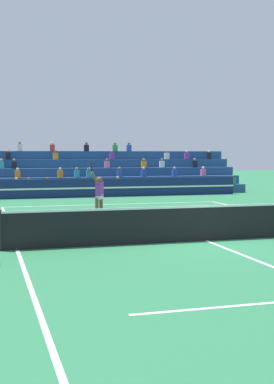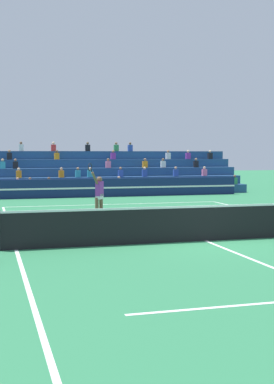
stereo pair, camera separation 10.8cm
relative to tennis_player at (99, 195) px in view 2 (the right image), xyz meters
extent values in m
plane|color=#2D7A4C|center=(2.08, -5.53, -0.98)|extent=(120.00, 120.00, 0.00)
cube|color=white|center=(2.08, 6.37, -0.98)|extent=(11.00, 0.10, 0.01)
cube|color=white|center=(-3.42, -5.53, -0.98)|extent=(0.10, 23.80, 0.01)
cube|color=white|center=(2.08, 0.89, -0.98)|extent=(8.25, 0.10, 0.01)
cube|color=white|center=(2.08, -5.53, -0.98)|extent=(0.10, 12.85, 0.01)
cube|color=black|center=(2.08, -5.53, -0.48)|extent=(11.90, 0.02, 1.00)
cube|color=white|center=(2.08, -5.53, 0.05)|extent=(11.90, 0.04, 0.06)
cube|color=navy|center=(2.08, 11.11, -0.43)|extent=(18.00, 0.24, 1.10)
cube|color=white|center=(2.08, 10.98, -0.43)|extent=(18.00, 0.02, 0.10)
cube|color=navy|center=(2.08, 12.38, -0.71)|extent=(20.70, 0.95, 0.55)
cube|color=purple|center=(-2.39, 12.21, -0.21)|extent=(0.32, 0.22, 0.44)
sphere|color=tan|center=(-2.39, 12.21, 0.11)|extent=(0.18, 0.18, 0.18)
cube|color=#338C4C|center=(11.69, 12.21, -0.21)|extent=(0.32, 0.22, 0.44)
sphere|color=brown|center=(11.69, 12.21, 0.11)|extent=(0.18, 0.18, 0.18)
cube|color=#338C4C|center=(-0.55, 12.21, -0.21)|extent=(0.32, 0.22, 0.44)
sphere|color=brown|center=(-0.55, 12.21, 0.11)|extent=(0.18, 0.18, 0.18)
cube|color=#B2B2B7|center=(3.79, 12.21, -0.21)|extent=(0.32, 0.22, 0.44)
sphere|color=tan|center=(3.79, 12.21, 0.11)|extent=(0.18, 0.18, 0.18)
cube|color=#338C4C|center=(-1.67, 12.21, -0.21)|extent=(0.32, 0.22, 0.44)
sphere|color=brown|center=(-1.67, 12.21, 0.11)|extent=(0.18, 0.18, 0.18)
cube|color=navy|center=(2.08, 13.33, -0.43)|extent=(20.70, 0.95, 1.10)
cube|color=teal|center=(2.13, 13.16, 0.34)|extent=(0.32, 0.22, 0.44)
sphere|color=beige|center=(2.13, 13.16, 0.66)|extent=(0.18, 0.18, 0.18)
cube|color=#2D4CA5|center=(5.74, 13.16, 0.34)|extent=(0.32, 0.22, 0.44)
sphere|color=beige|center=(5.74, 13.16, 0.66)|extent=(0.18, 0.18, 0.18)
cube|color=#2D4CA5|center=(7.88, 13.16, 0.34)|extent=(0.32, 0.22, 0.44)
sphere|color=tan|center=(7.88, 13.16, 0.66)|extent=(0.18, 0.18, 0.18)
cube|color=pink|center=(9.92, 13.16, 0.34)|extent=(0.32, 0.22, 0.44)
sphere|color=beige|center=(9.92, 13.16, 0.66)|extent=(0.18, 0.18, 0.18)
cube|color=#2D4CA5|center=(4.13, 13.16, 0.34)|extent=(0.32, 0.22, 0.44)
sphere|color=#9E7051|center=(4.13, 13.16, 0.66)|extent=(0.18, 0.18, 0.18)
cube|color=teal|center=(1.36, 13.16, 0.34)|extent=(0.32, 0.22, 0.44)
sphere|color=#9E7051|center=(1.36, 13.16, 0.66)|extent=(0.18, 0.18, 0.18)
cube|color=orange|center=(-2.27, 13.16, 0.34)|extent=(0.32, 0.22, 0.44)
sphere|color=beige|center=(-2.27, 13.16, 0.66)|extent=(0.18, 0.18, 0.18)
cube|color=orange|center=(0.32, 13.16, 0.34)|extent=(0.32, 0.22, 0.44)
sphere|color=tan|center=(0.32, 13.16, 0.66)|extent=(0.18, 0.18, 0.18)
cube|color=navy|center=(2.08, 14.28, -0.16)|extent=(20.70, 0.95, 1.65)
cube|color=black|center=(9.70, 14.11, 0.89)|extent=(0.32, 0.22, 0.44)
sphere|color=#9E7051|center=(9.70, 14.11, 1.21)|extent=(0.18, 0.18, 0.18)
cube|color=silver|center=(7.32, 14.11, 0.89)|extent=(0.32, 0.22, 0.44)
sphere|color=brown|center=(7.32, 14.11, 1.21)|extent=(0.18, 0.18, 0.18)
cube|color=orange|center=(6.05, 14.11, 0.89)|extent=(0.32, 0.22, 0.44)
sphere|color=#9E7051|center=(6.05, 14.11, 1.21)|extent=(0.18, 0.18, 0.18)
cube|color=pink|center=(3.53, 14.11, 0.89)|extent=(0.32, 0.22, 0.44)
sphere|color=brown|center=(3.53, 14.11, 1.21)|extent=(0.18, 0.18, 0.18)
cube|color=teal|center=(-3.19, 14.11, 0.89)|extent=(0.32, 0.22, 0.44)
sphere|color=tan|center=(-3.19, 14.11, 1.21)|extent=(0.18, 0.18, 0.18)
cube|color=black|center=(-2.41, 14.11, 0.89)|extent=(0.32, 0.22, 0.44)
sphere|color=#9E7051|center=(-2.41, 14.11, 1.21)|extent=(0.18, 0.18, 0.18)
cube|color=navy|center=(2.08, 15.23, 0.12)|extent=(20.70, 0.95, 2.20)
cube|color=purple|center=(4.08, 15.06, 1.44)|extent=(0.32, 0.22, 0.44)
sphere|color=#9E7051|center=(4.08, 15.06, 1.76)|extent=(0.18, 0.18, 0.18)
cube|color=black|center=(11.15, 15.06, 1.44)|extent=(0.32, 0.22, 0.44)
sphere|color=beige|center=(11.15, 15.06, 1.76)|extent=(0.18, 0.18, 0.18)
cube|color=orange|center=(0.29, 15.06, 1.44)|extent=(0.32, 0.22, 0.44)
sphere|color=brown|center=(0.29, 15.06, 1.76)|extent=(0.18, 0.18, 0.18)
cube|color=black|center=(-2.73, 15.06, 1.44)|extent=(0.32, 0.22, 0.44)
sphere|color=#9E7051|center=(-2.73, 15.06, 1.76)|extent=(0.18, 0.18, 0.18)
cube|color=purple|center=(9.48, 15.06, 1.44)|extent=(0.32, 0.22, 0.44)
sphere|color=beige|center=(9.48, 15.06, 1.76)|extent=(0.18, 0.18, 0.18)
cube|color=silver|center=(8.00, 15.06, 1.44)|extent=(0.32, 0.22, 0.44)
sphere|color=#9E7051|center=(8.00, 15.06, 1.76)|extent=(0.18, 0.18, 0.18)
cube|color=navy|center=(2.08, 16.18, 0.39)|extent=(20.70, 0.95, 2.75)
cube|color=black|center=(2.52, 16.01, 1.99)|extent=(0.32, 0.22, 0.44)
sphere|color=brown|center=(2.52, 16.01, 2.31)|extent=(0.18, 0.18, 0.18)
cube|color=#338C4C|center=(4.53, 16.01, 1.99)|extent=(0.32, 0.22, 0.44)
sphere|color=brown|center=(4.53, 16.01, 2.31)|extent=(0.18, 0.18, 0.18)
cube|color=#2D4CA5|center=(5.53, 16.01, 1.99)|extent=(0.32, 0.22, 0.44)
sphere|color=brown|center=(5.53, 16.01, 2.31)|extent=(0.18, 0.18, 0.18)
cube|color=red|center=(0.20, 16.01, 1.99)|extent=(0.32, 0.22, 0.44)
sphere|color=beige|center=(0.20, 16.01, 2.31)|extent=(0.18, 0.18, 0.18)
cube|color=silver|center=(-1.94, 16.01, 1.99)|extent=(0.32, 0.22, 0.44)
sphere|color=brown|center=(-1.94, 16.01, 2.31)|extent=(0.18, 0.18, 0.18)
cylinder|color=brown|center=(0.10, 0.09, -0.53)|extent=(0.14, 0.14, 0.90)
cylinder|color=brown|center=(-0.10, -0.04, -0.53)|extent=(0.14, 0.14, 0.90)
cube|color=white|center=(0.02, 0.02, -0.04)|extent=(0.35, 0.38, 0.20)
cube|color=purple|center=(0.02, 0.02, 0.26)|extent=(0.37, 0.41, 0.56)
sphere|color=brown|center=(0.02, 0.02, 0.62)|extent=(0.22, 0.22, 0.22)
cube|color=white|center=(0.13, 0.07, -0.94)|extent=(0.28, 0.25, 0.09)
cube|color=white|center=(-0.06, -0.06, -0.94)|extent=(0.28, 0.25, 0.09)
cylinder|color=brown|center=(0.16, 0.22, 0.20)|extent=(0.09, 0.09, 0.56)
cylinder|color=brown|center=(-0.23, -0.33, 0.69)|extent=(0.36, 0.45, 0.49)
cylinder|color=black|center=(-0.39, -0.55, 0.98)|extent=(0.13, 0.16, 0.18)
torus|color=black|center=(-0.47, -0.65, 1.11)|extent=(0.28, 0.37, 0.44)
sphere|color=#C6DB33|center=(-2.31, -2.96, -0.95)|extent=(0.07, 0.07, 0.07)
camera|label=1|loc=(-4.24, -20.08, 1.61)|focal=50.00mm
camera|label=2|loc=(-4.14, -20.11, 1.61)|focal=50.00mm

